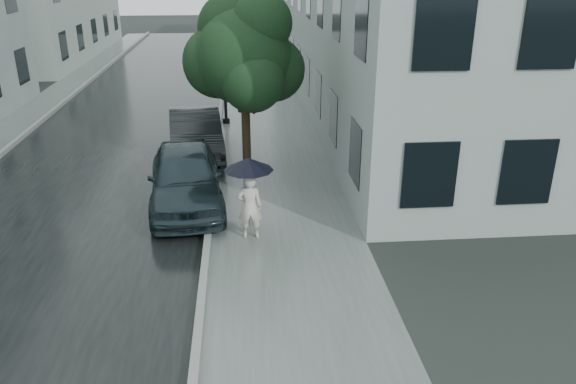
{
  "coord_description": "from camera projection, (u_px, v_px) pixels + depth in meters",
  "views": [
    {
      "loc": [
        -0.73,
        -9.59,
        5.9
      ],
      "look_at": [
        0.22,
        1.51,
        1.3
      ],
      "focal_mm": 35.0,
      "sensor_mm": 36.0,
      "label": 1
    }
  ],
  "objects": [
    {
      "name": "ground",
      "position": [
        283.0,
        282.0,
        11.14
      ],
      "size": [
        120.0,
        120.0,
        0.0
      ],
      "primitive_type": "plane",
      "color": "black",
      "rests_on": "ground"
    },
    {
      "name": "lamp_post",
      "position": [
        219.0,
        39.0,
        20.8
      ],
      "size": [
        0.84,
        0.41,
        5.65
      ],
      "rotation": [
        0.0,
        0.0,
        -0.21
      ],
      "color": "black",
      "rests_on": "ground"
    },
    {
      "name": "umbrella",
      "position": [
        248.0,
        164.0,
        12.21
      ],
      "size": [
        1.45,
        1.45,
        1.05
      ],
      "rotation": [
        0.0,
        0.0,
        -0.4
      ],
      "color": "black",
      "rests_on": "ground"
    },
    {
      "name": "kerb_far",
      "position": [
        36.0,
        125.0,
        21.48
      ],
      "size": [
        0.15,
        60.0,
        0.15
      ],
      "primitive_type": "cube",
      "color": "slate",
      "rests_on": "ground"
    },
    {
      "name": "asphalt_road",
      "position": [
        129.0,
        125.0,
        21.78
      ],
      "size": [
        6.85,
        60.0,
        0.0
      ],
      "primitive_type": "cube",
      "color": "black",
      "rests_on": "ground"
    },
    {
      "name": "kerb_near",
      "position": [
        220.0,
        121.0,
        22.03
      ],
      "size": [
        0.15,
        60.0,
        0.15
      ],
      "primitive_type": "cube",
      "color": "slate",
      "rests_on": "ground"
    },
    {
      "name": "sidewalk",
      "position": [
        266.0,
        122.0,
        22.21
      ],
      "size": [
        3.5,
        60.0,
        0.01
      ],
      "primitive_type": "cube",
      "color": "slate",
      "rests_on": "ground"
    },
    {
      "name": "pedestrian",
      "position": [
        250.0,
        207.0,
        12.64
      ],
      "size": [
        0.56,
        0.37,
        1.52
      ],
      "primitive_type": "imported",
      "rotation": [
        0.0,
        0.0,
        3.13
      ],
      "color": "beige",
      "rests_on": "sidewalk"
    },
    {
      "name": "car_near",
      "position": [
        186.0,
        177.0,
        14.35
      ],
      "size": [
        2.25,
        4.67,
        1.54
      ],
      "primitive_type": "imported",
      "rotation": [
        0.0,
        0.0,
        0.1
      ],
      "color": "#1B292F",
      "rests_on": "ground"
    },
    {
      "name": "car_far",
      "position": [
        196.0,
        134.0,
        17.97
      ],
      "size": [
        2.06,
        4.68,
        1.5
      ],
      "primitive_type": "imported",
      "rotation": [
        0.0,
        0.0,
        0.11
      ],
      "color": "black",
      "rests_on": "ground"
    },
    {
      "name": "sidewalk_far",
      "position": [
        11.0,
        127.0,
        21.43
      ],
      "size": [
        1.7,
        60.0,
        0.01
      ],
      "primitive_type": "cube",
      "color": "#4C5451",
      "rests_on": "ground"
    },
    {
      "name": "street_tree",
      "position": [
        244.0,
        55.0,
        15.29
      ],
      "size": [
        3.42,
        3.11,
        5.19
      ],
      "color": "#332619",
      "rests_on": "ground"
    }
  ]
}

